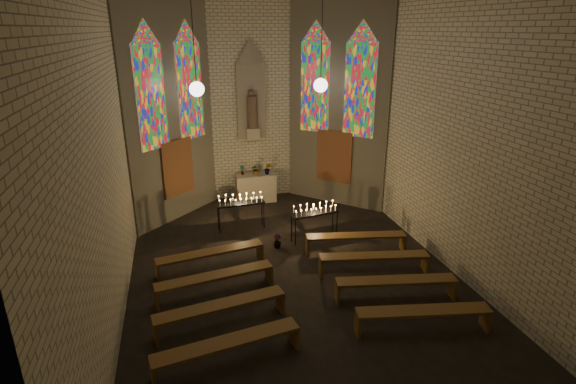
% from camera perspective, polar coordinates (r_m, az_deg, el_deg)
% --- Properties ---
extents(floor, '(12.00, 12.00, 0.00)m').
position_cam_1_polar(floor, '(11.46, 0.85, -10.77)').
color(floor, black).
rests_on(floor, ground).
extents(room, '(8.22, 12.43, 7.00)m').
position_cam_1_polar(room, '(13.30, -2.85, 10.71)').
color(room, beige).
rests_on(room, ground).
extents(altar, '(1.40, 0.60, 1.00)m').
position_cam_1_polar(altar, '(16.09, -4.11, 0.53)').
color(altar, beige).
rests_on(altar, ground).
extents(flower_vase_left, '(0.19, 0.14, 0.36)m').
position_cam_1_polar(flower_vase_left, '(15.90, -5.84, 2.80)').
color(flower_vase_left, '#4C723F').
rests_on(flower_vase_left, altar).
extents(flower_vase_center, '(0.45, 0.42, 0.41)m').
position_cam_1_polar(flower_vase_center, '(15.88, -4.08, 2.93)').
color(flower_vase_center, '#4C723F').
rests_on(flower_vase_center, altar).
extents(flower_vase_right, '(0.29, 0.27, 0.43)m').
position_cam_1_polar(flower_vase_right, '(15.87, -2.61, 3.01)').
color(flower_vase_right, '#4C723F').
rests_on(flower_vase_right, altar).
extents(aisle_flower_pot, '(0.30, 0.30, 0.41)m').
position_cam_1_polar(aisle_flower_pot, '(12.80, -1.38, -6.23)').
color(aisle_flower_pot, '#4C723F').
rests_on(aisle_flower_pot, ground).
extents(votive_stand_left, '(1.48, 0.40, 1.08)m').
position_cam_1_polar(votive_stand_left, '(13.72, -6.05, -1.18)').
color(votive_stand_left, black).
rests_on(votive_stand_left, ground).
extents(votive_stand_right, '(1.48, 0.58, 1.06)m').
position_cam_1_polar(votive_stand_right, '(13.00, 3.42, -2.40)').
color(votive_stand_right, black).
rests_on(votive_stand_right, ground).
extents(pew_left_0, '(2.77, 0.85, 0.53)m').
position_cam_1_polar(pew_left_0, '(11.76, -9.79, -7.83)').
color(pew_left_0, brown).
rests_on(pew_left_0, ground).
extents(pew_right_0, '(2.77, 0.85, 0.53)m').
position_cam_1_polar(pew_right_0, '(12.59, 8.61, -5.79)').
color(pew_right_0, brown).
rests_on(pew_right_0, ground).
extents(pew_left_1, '(2.77, 0.85, 0.53)m').
position_cam_1_polar(pew_left_1, '(10.72, -9.24, -10.77)').
color(pew_left_1, brown).
rests_on(pew_left_1, ground).
extents(pew_right_1, '(2.77, 0.85, 0.53)m').
position_cam_1_polar(pew_right_1, '(11.62, 10.86, -8.27)').
color(pew_right_1, brown).
rests_on(pew_right_1, ground).
extents(pew_left_2, '(2.77, 0.85, 0.53)m').
position_cam_1_polar(pew_left_2, '(9.70, -8.57, -14.34)').
color(pew_left_2, brown).
rests_on(pew_left_2, ground).
extents(pew_right_2, '(2.77, 0.85, 0.53)m').
position_cam_1_polar(pew_right_2, '(10.70, 13.55, -11.17)').
color(pew_right_2, brown).
rests_on(pew_right_2, ground).
extents(pew_left_3, '(2.77, 0.85, 0.53)m').
position_cam_1_polar(pew_left_3, '(8.74, -7.70, -18.72)').
color(pew_left_3, brown).
rests_on(pew_left_3, ground).
extents(pew_right_3, '(2.77, 0.85, 0.53)m').
position_cam_1_polar(pew_right_3, '(9.83, 16.80, -14.57)').
color(pew_right_3, brown).
rests_on(pew_right_3, ground).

